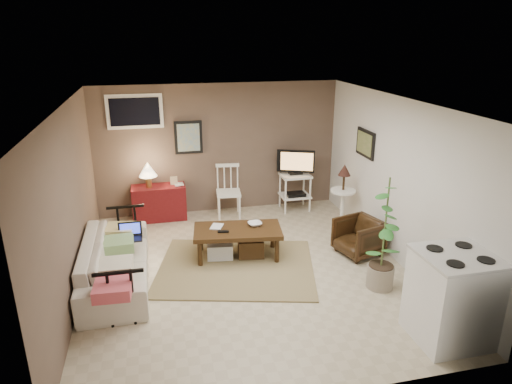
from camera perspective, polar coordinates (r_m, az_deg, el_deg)
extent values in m
plane|color=#C1B293|center=(6.66, -1.13, -9.84)|extent=(5.00, 5.00, 0.00)
cube|color=black|center=(8.39, -8.44, 6.77)|extent=(0.50, 0.03, 0.60)
cube|color=black|center=(7.75, 13.51, 5.94)|extent=(0.03, 0.60, 0.45)
cube|color=white|center=(8.27, -14.92, 9.69)|extent=(0.96, 0.03, 0.60)
cube|color=olive|center=(6.74, -2.50, -9.36)|extent=(2.60, 2.28, 0.02)
cube|color=#3A210F|center=(6.86, -2.31, -4.87)|extent=(1.38, 0.84, 0.07)
cylinder|color=#3A210F|center=(6.73, -7.01, -7.66)|extent=(0.07, 0.07, 0.41)
cylinder|color=#3A210F|center=(6.79, 2.64, -7.31)|extent=(0.07, 0.07, 0.41)
cylinder|color=#3A210F|center=(7.18, -6.92, -5.86)|extent=(0.07, 0.07, 0.41)
cylinder|color=#3A210F|center=(7.23, 2.10, -5.54)|extent=(0.07, 0.07, 0.41)
cube|color=black|center=(6.74, -4.12, -4.93)|extent=(0.17, 0.08, 0.02)
cube|color=#4E371C|center=(7.00, -0.67, -6.92)|extent=(0.42, 0.37, 0.28)
cube|color=silver|center=(6.99, -4.52, -7.22)|extent=(0.42, 0.37, 0.24)
imported|color=beige|center=(6.49, -17.25, -7.46)|extent=(0.62, 2.14, 0.84)
cube|color=black|center=(6.72, -15.41, -5.69)|extent=(0.33, 0.23, 0.02)
cube|color=black|center=(6.79, -15.47, -4.41)|extent=(0.33, 0.02, 0.21)
cube|color=#374BFA|center=(6.78, -15.47, -4.44)|extent=(0.28, 0.00, 0.16)
cube|color=maroon|center=(8.48, -11.99, -1.30)|extent=(0.95, 0.42, 0.63)
cylinder|color=#B58945|center=(8.31, -13.27, 1.24)|extent=(0.11, 0.11, 0.21)
cone|color=#FFE4B7|center=(8.24, -13.39, 2.78)|extent=(0.32, 0.32, 0.25)
cube|color=tan|center=(8.38, -10.23, 1.40)|extent=(0.13, 0.02, 0.16)
cube|color=white|center=(8.39, -3.45, -0.12)|extent=(0.48, 0.48, 0.04)
cylinder|color=white|center=(8.30, -4.62, -2.14)|extent=(0.04, 0.04, 0.43)
cylinder|color=white|center=(8.32, -2.06, -2.04)|extent=(0.04, 0.04, 0.43)
cylinder|color=white|center=(8.64, -4.73, -1.25)|extent=(0.04, 0.04, 0.43)
cylinder|color=white|center=(8.66, -2.27, -1.15)|extent=(0.04, 0.04, 0.43)
cube|color=white|center=(8.44, -3.60, 3.36)|extent=(0.44, 0.09, 0.06)
cube|color=white|center=(8.66, 4.93, 2.07)|extent=(0.55, 0.45, 0.04)
cube|color=white|center=(8.79, 4.86, -0.44)|extent=(0.55, 0.45, 0.03)
cylinder|color=white|center=(8.53, 3.71, -0.54)|extent=(0.04, 0.04, 0.70)
cylinder|color=white|center=(8.67, 6.77, -0.29)|extent=(0.04, 0.04, 0.70)
cylinder|color=white|center=(8.87, 3.01, 0.28)|extent=(0.04, 0.04, 0.70)
cylinder|color=white|center=(9.01, 5.97, 0.51)|extent=(0.04, 0.04, 0.70)
cube|color=black|center=(8.65, 4.94, 2.39)|extent=(0.25, 0.14, 0.03)
cube|color=black|center=(8.58, 4.99, 3.86)|extent=(0.67, 0.31, 0.42)
cube|color=tan|center=(8.58, 4.99, 3.86)|extent=(0.56, 0.23, 0.34)
cube|color=black|center=(8.74, 4.96, -0.42)|extent=(0.35, 0.25, 0.10)
cylinder|color=white|center=(8.20, 10.55, -4.22)|extent=(0.30, 0.30, 0.03)
cylinder|color=white|center=(8.07, 10.69, -2.09)|extent=(0.06, 0.06, 0.64)
cylinder|color=white|center=(7.96, 10.83, 0.14)|extent=(0.43, 0.43, 0.03)
cylinder|color=#311C0D|center=(7.91, 10.91, 1.24)|extent=(0.04, 0.04, 0.28)
cone|color=#371C16|center=(7.85, 11.01, 2.73)|extent=(0.21, 0.21, 0.19)
imported|color=#311C0D|center=(7.18, 12.73, -5.30)|extent=(0.72, 0.74, 0.63)
cylinder|color=gray|center=(6.43, 15.24, -10.14)|extent=(0.35, 0.35, 0.31)
cylinder|color=#4C602D|center=(6.09, 15.88, -3.76)|extent=(0.02, 0.02, 1.23)
cube|color=white|center=(5.54, 23.34, -12.13)|extent=(0.78, 0.73, 1.00)
cube|color=silver|center=(5.31, 24.09, -7.31)|extent=(0.80, 0.75, 0.03)
cylinder|color=black|center=(5.07, 23.67, -8.23)|extent=(0.18, 0.18, 0.01)
cylinder|color=black|center=(5.28, 26.83, -7.60)|extent=(0.18, 0.18, 0.01)
cylinder|color=black|center=(5.32, 21.45, -6.58)|extent=(0.18, 0.18, 0.01)
cylinder|color=black|center=(5.53, 24.53, -6.06)|extent=(0.18, 0.18, 0.01)
imported|color=#3A210F|center=(6.92, -0.15, -3.41)|extent=(0.21, 0.07, 0.21)
imported|color=#3A210F|center=(6.90, -5.63, -3.47)|extent=(0.16, 0.08, 0.23)
imported|color=#3A210F|center=(8.34, -10.19, 1.53)|extent=(0.16, 0.03, 0.21)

